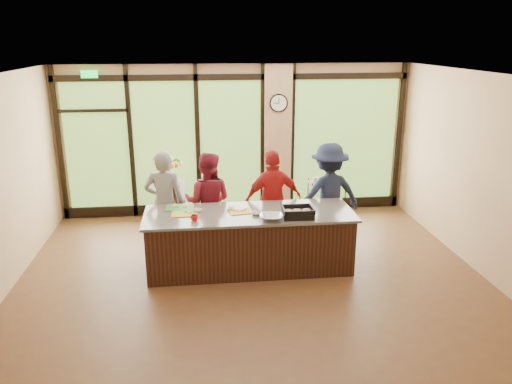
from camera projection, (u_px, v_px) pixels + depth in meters
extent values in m
plane|color=#55331E|center=(252.00, 276.00, 7.61)|extent=(7.00, 7.00, 0.00)
plane|color=silver|center=(251.00, 75.00, 6.72)|extent=(7.00, 7.00, 0.00)
plane|color=tan|center=(235.00, 140.00, 10.01)|extent=(7.00, 0.00, 7.00)
plane|color=tan|center=(481.00, 174.00, 7.55)|extent=(0.00, 6.00, 6.00)
cube|color=tan|center=(278.00, 140.00, 10.04)|extent=(0.55, 0.12, 3.00)
cube|color=black|center=(235.00, 77.00, 9.59)|extent=(6.90, 0.08, 0.12)
cube|color=black|center=(236.00, 206.00, 10.37)|extent=(6.90, 0.08, 0.20)
cube|color=#19D83F|center=(89.00, 74.00, 9.22)|extent=(0.30, 0.04, 0.14)
cube|color=#336924|center=(97.00, 146.00, 9.69)|extent=(1.20, 0.02, 2.50)
cube|color=#336924|center=(165.00, 145.00, 9.84)|extent=(1.20, 0.02, 2.50)
cube|color=#336924|center=(230.00, 143.00, 9.98)|extent=(1.20, 0.02, 2.50)
cube|color=#336924|center=(345.00, 141.00, 10.24)|extent=(2.10, 0.02, 2.50)
cube|color=black|center=(59.00, 145.00, 9.58)|extent=(0.08, 0.08, 3.00)
cube|color=black|center=(131.00, 143.00, 9.73)|extent=(0.08, 0.08, 3.00)
cube|color=black|center=(198.00, 142.00, 9.88)|extent=(0.08, 0.08, 3.00)
cube|color=black|center=(263.00, 140.00, 10.02)|extent=(0.08, 0.08, 3.00)
cube|color=black|center=(292.00, 140.00, 10.09)|extent=(0.08, 0.08, 3.00)
cube|color=black|center=(399.00, 137.00, 10.34)|extent=(0.08, 0.08, 3.00)
cube|color=black|center=(250.00, 241.00, 7.76)|extent=(3.10, 1.00, 0.88)
cube|color=slate|center=(249.00, 214.00, 7.62)|extent=(3.20, 1.10, 0.04)
cylinder|color=black|center=(279.00, 103.00, 9.76)|extent=(0.36, 0.04, 0.36)
cylinder|color=silver|center=(279.00, 103.00, 9.74)|extent=(0.31, 0.01, 0.31)
cube|color=black|center=(279.00, 101.00, 9.72)|extent=(0.01, 0.00, 0.11)
cube|color=black|center=(276.00, 103.00, 9.73)|extent=(0.09, 0.00, 0.01)
imported|color=slate|center=(165.00, 203.00, 8.17)|extent=(0.66, 0.45, 1.76)
imported|color=maroon|center=(208.00, 202.00, 8.34)|extent=(0.95, 0.81, 1.69)
imported|color=#A71B19|center=(273.00, 201.00, 8.37)|extent=(1.07, 0.61, 1.72)
imported|color=#192037|center=(328.00, 195.00, 8.56)|extent=(1.25, 0.84, 1.80)
cube|color=black|center=(298.00, 214.00, 7.42)|extent=(0.47, 0.38, 0.08)
imported|color=silver|center=(271.00, 217.00, 7.29)|extent=(0.39, 0.39, 0.08)
cube|color=#3B9034|center=(180.00, 208.00, 7.81)|extent=(0.45, 0.35, 0.01)
cube|color=gold|center=(185.00, 214.00, 7.55)|extent=(0.40, 0.30, 0.01)
cube|color=gold|center=(241.00, 212.00, 7.64)|extent=(0.39, 0.32, 0.01)
imported|color=silver|center=(197.00, 210.00, 7.64)|extent=(0.16, 0.16, 0.04)
imported|color=silver|center=(257.00, 213.00, 7.51)|extent=(0.20, 0.20, 0.05)
imported|color=silver|center=(231.00, 209.00, 7.74)|extent=(0.16, 0.16, 0.03)
imported|color=red|center=(194.00, 218.00, 7.27)|extent=(0.14, 0.14, 0.09)
cube|color=black|center=(172.00, 203.00, 9.58)|extent=(0.50, 0.50, 0.85)
imported|color=olive|center=(171.00, 176.00, 9.42)|extent=(0.30, 0.30, 0.24)
cube|color=black|center=(325.00, 215.00, 9.67)|extent=(0.73, 0.46, 0.03)
cube|color=black|center=(327.00, 182.00, 9.47)|extent=(0.73, 0.46, 0.03)
cylinder|color=black|center=(312.00, 206.00, 9.38)|extent=(0.02, 0.02, 0.90)
cylinder|color=black|center=(345.00, 205.00, 9.45)|extent=(0.02, 0.02, 0.90)
cylinder|color=black|center=(308.00, 200.00, 9.72)|extent=(0.02, 0.02, 0.90)
cylinder|color=black|center=(339.00, 199.00, 9.79)|extent=(0.02, 0.02, 0.90)
imported|color=silver|center=(316.00, 180.00, 9.43)|extent=(0.11, 0.11, 0.09)
imported|color=silver|center=(323.00, 179.00, 9.44)|extent=(0.11, 0.11, 0.09)
imported|color=silver|center=(331.00, 179.00, 9.46)|extent=(0.11, 0.11, 0.09)
imported|color=silver|center=(338.00, 179.00, 9.47)|extent=(0.11, 0.11, 0.09)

